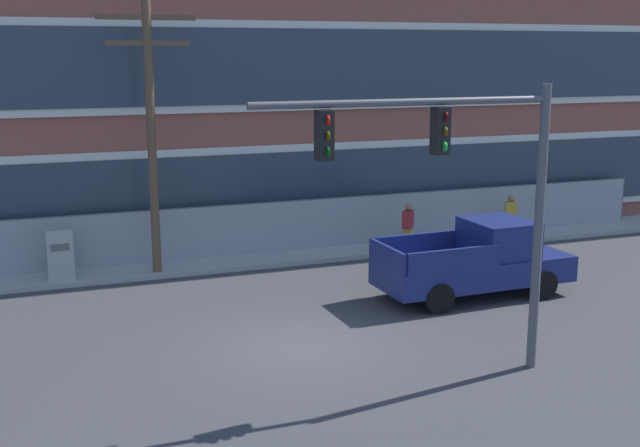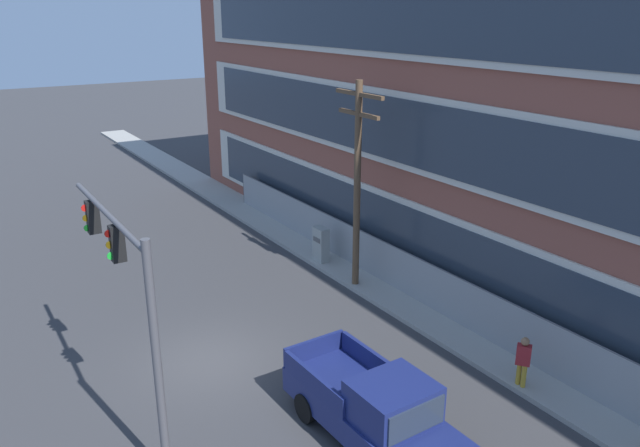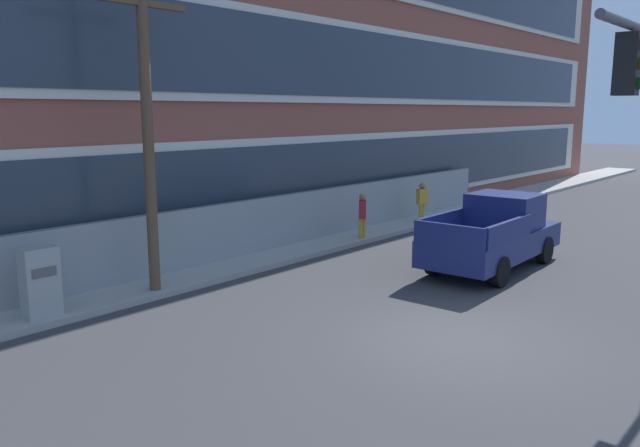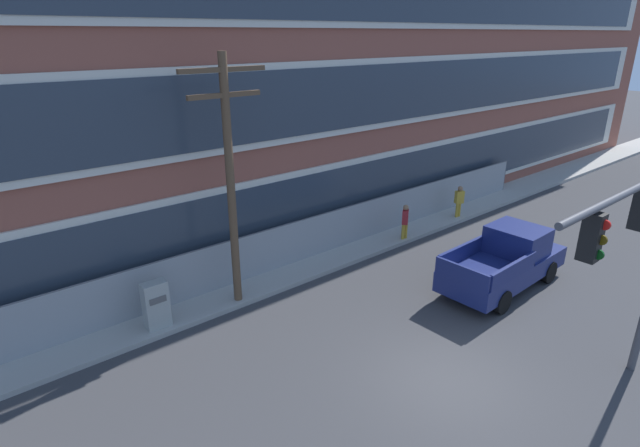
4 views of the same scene
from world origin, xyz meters
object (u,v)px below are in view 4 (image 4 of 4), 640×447
Objects in this scene: pedestrian_near_cabinet at (405,221)px; utility_pole_near_corner at (230,173)px; pedestrian_by_fence at (459,201)px; pickup_truck_navy at (506,261)px; electrical_cabinet at (156,307)px.

utility_pole_near_corner is at bearing 179.36° from pedestrian_near_cabinet.
pedestrian_near_cabinet is 4.07m from pedestrian_by_fence.
utility_pole_near_corner is 4.73× the size of pedestrian_by_fence.
pickup_truck_navy reaches higher than electrical_cabinet.
electrical_cabinet is at bearing 154.09° from pickup_truck_navy.
pickup_truck_navy is 4.94m from pedestrian_near_cabinet.
pedestrian_by_fence is at bearing 48.84° from pickup_truck_navy.
pickup_truck_navy reaches higher than pedestrian_near_cabinet.
pedestrian_by_fence reaches higher than electrical_cabinet.
electrical_cabinet is 15.03m from pedestrian_by_fence.
pedestrian_near_cabinet is at bearing -1.15° from electrical_cabinet.
pickup_truck_navy is 3.34× the size of electrical_cabinet.
pedestrian_near_cabinet is at bearing 85.81° from pickup_truck_navy.
pickup_truck_navy is 3.23× the size of pedestrian_by_fence.
pickup_truck_navy is 9.99m from utility_pole_near_corner.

